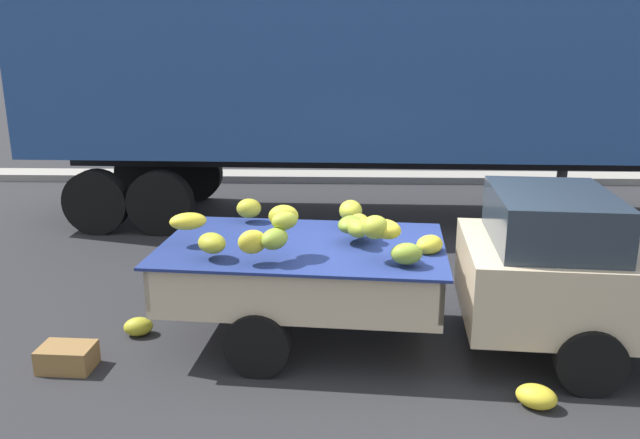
# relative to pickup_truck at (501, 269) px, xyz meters

# --- Properties ---
(ground) EXTENTS (220.00, 220.00, 0.00)m
(ground) POSITION_rel_pickup_truck_xyz_m (-1.12, -0.02, -0.89)
(ground) COLOR #28282B
(curb_strip) EXTENTS (80.00, 0.80, 0.16)m
(curb_strip) POSITION_rel_pickup_truck_xyz_m (-1.12, 8.35, -0.81)
(curb_strip) COLOR gray
(curb_strip) RESTS_ON ground
(pickup_truck) EXTENTS (5.33, 2.20, 1.70)m
(pickup_truck) POSITION_rel_pickup_truck_xyz_m (0.00, 0.00, 0.00)
(pickup_truck) COLOR #CCB793
(pickup_truck) RESTS_ON ground
(semi_trailer) EXTENTS (12.05, 2.83, 3.95)m
(semi_trailer) POSITION_rel_pickup_truck_xyz_m (-1.07, 5.11, 1.65)
(semi_trailer) COLOR navy
(semi_trailer) RESTS_ON ground
(fallen_banana_bunch_near_tailgate) EXTENTS (0.36, 0.31, 0.20)m
(fallen_banana_bunch_near_tailgate) POSITION_rel_pickup_truck_xyz_m (-3.86, 0.19, -0.79)
(fallen_banana_bunch_near_tailgate) COLOR gold
(fallen_banana_bunch_near_tailgate) RESTS_ON ground
(fallen_banana_bunch_by_wheel) EXTENTS (0.44, 0.40, 0.21)m
(fallen_banana_bunch_by_wheel) POSITION_rel_pickup_truck_xyz_m (0.09, -1.13, -0.79)
(fallen_banana_bunch_by_wheel) COLOR yellow
(fallen_banana_bunch_by_wheel) RESTS_ON ground
(produce_crate) EXTENTS (0.53, 0.38, 0.24)m
(produce_crate) POSITION_rel_pickup_truck_xyz_m (-4.34, -0.57, -0.77)
(produce_crate) COLOR olive
(produce_crate) RESTS_ON ground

